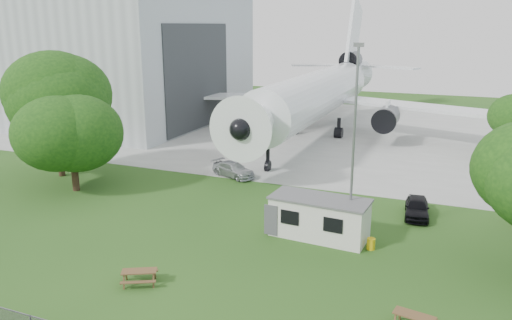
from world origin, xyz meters
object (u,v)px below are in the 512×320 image
at_px(airliner, 319,92).
at_px(picnic_west, 140,284).
at_px(hangar, 81,51).
at_px(site_cabin, 320,218).

height_order(airliner, picnic_west, airliner).
bearing_deg(hangar, airliner, -0.22).
bearing_deg(site_cabin, hangar, 145.74).
bearing_deg(hangar, site_cabin, -34.26).
relative_size(hangar, airliner, 0.90).
bearing_deg(picnic_west, airliner, 64.31).
xyz_separation_m(site_cabin, picnic_west, (-7.08, -9.38, -1.31)).
distance_m(hangar, airliner, 36.21).
relative_size(hangar, site_cabin, 6.29).
xyz_separation_m(hangar, picnic_west, (37.25, -39.58, -9.41)).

